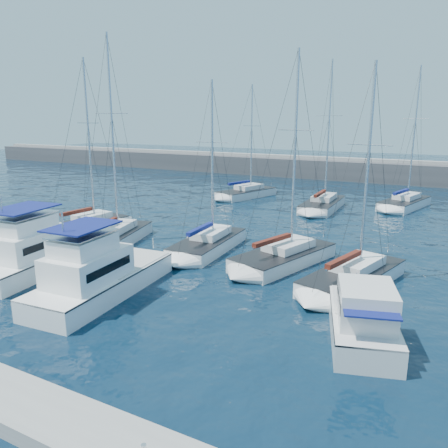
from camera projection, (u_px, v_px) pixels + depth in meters
The scene contains 14 objects.
ground at pixel (153, 289), 25.45m from camera, with size 220.00×220.00×0.00m, color black.
breakwater at pixel (350, 173), 69.84m from camera, with size 160.00×6.00×4.45m.
dock_cleat_near_stbd at pixel (144, 448), 12.20m from camera, with size 0.16×0.16×0.25m, color silver.
motor_yacht_port_inner at pixel (39, 252), 28.59m from camera, with size 4.90×10.94×4.69m.
motor_yacht_stbd_inner at pixel (98, 277), 24.11m from camera, with size 4.14×9.81×4.69m.
motor_yacht_stbd_outer at pixel (363, 321), 19.31m from camera, with size 4.39×6.72×3.20m.
sailboat_mid_a at pixel (89, 225), 38.19m from camera, with size 3.82×7.19×14.82m.
sailboat_mid_b at pixel (114, 237), 34.27m from camera, with size 5.09×8.98×16.06m.
sailboat_mid_c at pixel (208, 244), 32.67m from camera, with size 3.39×7.92×12.66m.
sailboat_mid_d at pixel (284, 257), 29.62m from camera, with size 5.38×8.64×14.25m.
sailboat_mid_e at pixel (353, 277), 25.87m from camera, with size 5.05×8.64×13.08m.
sailboat_back_a at pixel (246, 193), 54.43m from camera, with size 5.40×8.62×13.89m.
sailboat_back_b at pixel (323, 204), 47.28m from camera, with size 3.36×8.69×15.86m.
sailboat_back_c at pixel (405, 203), 48.05m from camera, with size 5.01×8.61×15.34m.
Camera 1 is at (14.82, -19.10, 9.73)m, focal length 35.00 mm.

